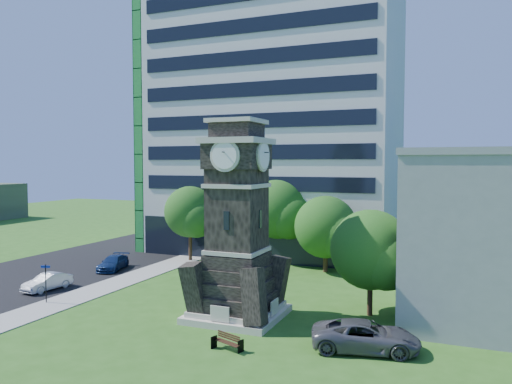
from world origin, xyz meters
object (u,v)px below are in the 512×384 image
at_px(park_bench, 228,341).
at_px(car_street_north, 113,263).
at_px(car_east_lot, 366,336).
at_px(clock_tower, 237,233).
at_px(street_sign, 46,279).
at_px(car_street_mid, 47,282).

bearing_deg(park_bench, car_street_north, 163.49).
xyz_separation_m(car_street_north, car_east_lot, (24.37, -10.80, 0.13)).
bearing_deg(car_east_lot, clock_tower, 60.96).
distance_m(car_east_lot, park_bench, 7.05).
xyz_separation_m(car_east_lot, park_bench, (-6.56, -2.58, -0.32)).
bearing_deg(clock_tower, car_east_lot, -16.94).
bearing_deg(park_bench, car_east_lot, 41.86).
xyz_separation_m(car_east_lot, street_sign, (-21.72, 0.38, 0.92)).
xyz_separation_m(clock_tower, car_street_mid, (-15.98, 0.55, -4.66)).
relative_size(clock_tower, car_street_mid, 3.23).
height_order(car_street_mid, street_sign, street_sign).
bearing_deg(clock_tower, car_street_mid, 178.02).
relative_size(clock_tower, street_sign, 4.56).
relative_size(park_bench, street_sign, 0.60).
bearing_deg(car_street_north, car_street_mid, -105.79).
bearing_deg(clock_tower, street_sign, -170.81).
bearing_deg(car_street_mid, park_bench, -11.49).
height_order(car_street_north, car_east_lot, car_east_lot).
relative_size(car_east_lot, park_bench, 3.39).
distance_m(car_street_mid, car_east_lot, 24.52).
relative_size(car_street_mid, car_street_north, 0.88).
height_order(clock_tower, park_bench, clock_tower).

